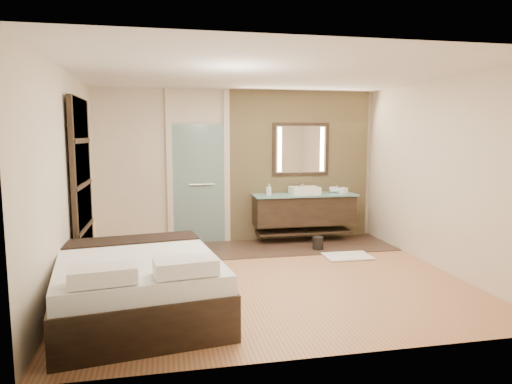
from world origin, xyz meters
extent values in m
plane|color=#A86946|center=(0.00, 0.00, 0.00)|extent=(5.00, 5.00, 0.00)
cube|color=#3A291F|center=(0.60, 1.60, 0.01)|extent=(3.80, 1.30, 0.01)
cube|color=tan|center=(1.10, 2.21, 1.35)|extent=(2.60, 0.08, 2.70)
cube|color=black|center=(1.10, 1.92, 0.57)|extent=(1.80, 0.50, 0.50)
cube|color=black|center=(1.10, 1.92, 0.18)|extent=(1.71, 0.45, 0.04)
cube|color=#8CD7D5|center=(1.10, 1.90, 0.85)|extent=(1.85, 0.55, 0.03)
cube|color=white|center=(1.10, 1.90, 0.93)|extent=(0.50, 0.38, 0.13)
cylinder|color=silver|center=(1.10, 2.09, 0.95)|extent=(0.03, 0.03, 0.18)
cylinder|color=silver|center=(1.10, 2.05, 1.03)|extent=(0.02, 0.10, 0.02)
cube|color=black|center=(1.10, 2.16, 1.65)|extent=(1.06, 0.03, 0.96)
cube|color=white|center=(1.10, 2.15, 1.65)|extent=(0.94, 0.01, 0.84)
cube|color=beige|center=(0.70, 2.14, 1.65)|extent=(0.07, 0.01, 0.80)
cube|color=beige|center=(1.50, 2.14, 1.65)|extent=(0.07, 0.01, 0.80)
cube|color=#A9D6D2|center=(-0.75, 2.20, 1.05)|extent=(0.90, 0.05, 2.10)
cylinder|color=silver|center=(-0.70, 2.15, 1.05)|extent=(0.45, 0.03, 0.03)
cube|color=beige|center=(-1.25, 2.21, 1.35)|extent=(0.10, 0.08, 2.70)
cube|color=beige|center=(-0.25, 2.21, 1.35)|extent=(0.10, 0.08, 2.70)
cube|color=black|center=(-2.43, 0.60, 1.20)|extent=(0.06, 1.20, 2.40)
cube|color=beige|center=(-2.41, 0.60, 0.37)|extent=(0.02, 1.06, 0.52)
cube|color=beige|center=(-2.41, 0.60, 0.96)|extent=(0.02, 1.06, 0.52)
cube|color=beige|center=(-2.41, 0.60, 1.54)|extent=(0.02, 1.06, 0.52)
cube|color=beige|center=(-2.41, 0.60, 2.13)|extent=(0.02, 1.06, 0.52)
cube|color=black|center=(-1.65, -0.95, 0.23)|extent=(1.93, 2.28, 0.45)
cube|color=silver|center=(-1.65, -0.95, 0.55)|extent=(1.87, 2.22, 0.19)
cube|color=black|center=(-1.76, -0.18, 0.64)|extent=(1.65, 0.69, 0.04)
cube|color=silver|center=(-1.89, -1.82, 0.72)|extent=(0.61, 0.39, 0.14)
cube|color=silver|center=(-1.17, -1.71, 0.72)|extent=(0.61, 0.39, 0.14)
cube|color=white|center=(1.46, 0.75, 0.02)|extent=(0.73, 0.51, 0.02)
cylinder|color=black|center=(1.15, 1.29, 0.11)|extent=(0.24, 0.24, 0.22)
cube|color=silver|center=(1.81, 1.86, 0.92)|extent=(0.16, 0.16, 0.10)
imported|color=silver|center=(0.43, 1.81, 0.97)|extent=(0.10, 0.10, 0.21)
imported|color=#B2B2B2|center=(0.48, 2.04, 0.96)|extent=(0.10, 0.10, 0.18)
imported|color=#A4CEC5|center=(1.72, 1.92, 0.93)|extent=(0.14, 0.14, 0.13)
imported|color=white|center=(1.67, 1.98, 0.92)|extent=(0.15, 0.15, 0.11)
camera|label=1|loc=(-1.35, -5.81, 1.93)|focal=32.00mm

